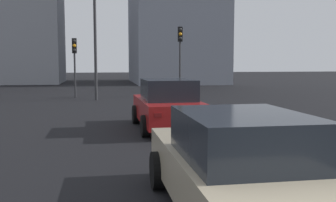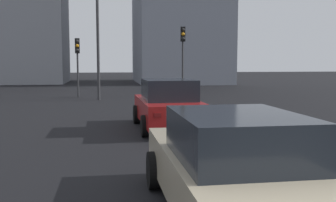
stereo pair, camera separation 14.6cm
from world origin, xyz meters
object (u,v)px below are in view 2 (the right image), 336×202
(traffic_light_near_right, at_px, (77,55))
(traffic_light_near_left, at_px, (183,47))
(car_beige_second, at_px, (232,168))
(street_lamp_kerbside, at_px, (98,30))
(car_red_lead, at_px, (168,105))

(traffic_light_near_right, bearing_deg, traffic_light_near_left, 80.97)
(car_beige_second, distance_m, street_lamp_kerbside, 17.92)
(traffic_light_near_left, height_order, street_lamp_kerbside, street_lamp_kerbside)
(car_beige_second, height_order, traffic_light_near_right, traffic_light_near_right)
(car_red_lead, xyz_separation_m, traffic_light_near_left, (11.52, -2.77, 2.32))
(car_beige_second, bearing_deg, street_lamp_kerbside, 6.45)
(car_beige_second, relative_size, traffic_light_near_left, 1.08)
(car_beige_second, height_order, street_lamp_kerbside, street_lamp_kerbside)
(traffic_light_near_left, height_order, traffic_light_near_right, traffic_light_near_left)
(car_red_lead, bearing_deg, car_beige_second, 176.79)
(traffic_light_near_right, relative_size, street_lamp_kerbside, 0.54)
(traffic_light_near_right, bearing_deg, car_red_lead, 12.22)
(traffic_light_near_left, bearing_deg, traffic_light_near_right, -89.59)
(traffic_light_near_left, bearing_deg, street_lamp_kerbside, -70.12)
(traffic_light_near_right, bearing_deg, car_beige_second, 5.20)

